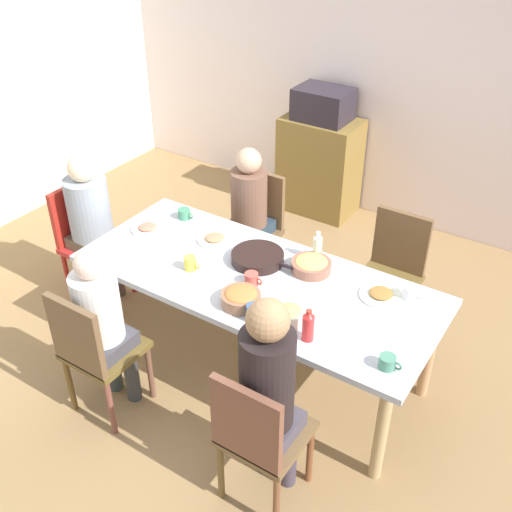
% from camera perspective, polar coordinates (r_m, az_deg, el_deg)
% --- Properties ---
extents(ground_plane, '(7.12, 7.12, 0.00)m').
position_cam_1_polar(ground_plane, '(4.15, 0.00, -10.18)').
color(ground_plane, olive).
extents(wall_back, '(6.17, 0.12, 2.60)m').
position_cam_1_polar(wall_back, '(5.44, 14.73, 15.78)').
color(wall_back, silver).
rests_on(wall_back, ground_plane).
extents(dining_table, '(2.25, 0.93, 0.73)m').
position_cam_1_polar(dining_table, '(3.73, 0.00, -2.83)').
color(dining_table, silver).
rests_on(dining_table, ground_plane).
extents(chair_0, '(0.40, 0.40, 0.90)m').
position_cam_1_polar(chair_0, '(3.09, 0.16, -16.42)').
color(chair_0, brown).
rests_on(chair_0, ground_plane).
extents(person_0, '(0.30, 0.30, 1.28)m').
position_cam_1_polar(person_0, '(2.96, 1.15, -12.29)').
color(person_0, '#3F3F3C').
rests_on(person_0, ground_plane).
extents(chair_1, '(0.40, 0.40, 0.90)m').
position_cam_1_polar(chair_1, '(4.24, 12.70, -1.16)').
color(chair_1, brown).
rests_on(chair_1, ground_plane).
extents(chair_2, '(0.40, 0.40, 0.90)m').
position_cam_1_polar(chair_2, '(3.63, -15.04, -8.40)').
color(chair_2, brown).
rests_on(chair_2, ground_plane).
extents(person_2, '(0.30, 0.30, 1.14)m').
position_cam_1_polar(person_2, '(3.58, -14.34, -5.70)').
color(person_2, '#3B4641').
rests_on(person_2, ground_plane).
extents(chair_3, '(0.40, 0.40, 0.90)m').
position_cam_1_polar(chair_3, '(4.66, -15.67, 1.82)').
color(chair_3, '#AF2624').
rests_on(chair_3, ground_plane).
extents(person_3, '(0.30, 0.30, 1.18)m').
position_cam_1_polar(person_3, '(4.50, -15.26, 3.64)').
color(person_3, brown).
rests_on(person_3, ground_plane).
extents(chair_4, '(0.40, 0.40, 0.90)m').
position_cam_1_polar(chair_4, '(4.65, -0.10, 3.14)').
color(chair_4, brown).
rests_on(chair_4, ground_plane).
extents(person_4, '(0.30, 0.30, 1.15)m').
position_cam_1_polar(person_4, '(4.50, -0.76, 4.51)').
color(person_4, '#2B3051').
rests_on(person_4, ground_plane).
extents(plate_0, '(0.25, 0.25, 0.04)m').
position_cam_1_polar(plate_0, '(3.59, 11.69, -3.59)').
color(plate_0, silver).
rests_on(plate_0, dining_table).
extents(plate_1, '(0.23, 0.23, 0.04)m').
position_cam_1_polar(plate_1, '(4.02, -3.89, 1.60)').
color(plate_1, silver).
rests_on(plate_1, dining_table).
extents(plate_2, '(0.22, 0.22, 0.04)m').
position_cam_1_polar(plate_2, '(4.19, -10.15, 2.57)').
color(plate_2, white).
rests_on(plate_2, dining_table).
extents(bowl_0, '(0.25, 0.25, 0.09)m').
position_cam_1_polar(bowl_0, '(3.72, 5.21, -0.84)').
color(bowl_0, '#915C47').
rests_on(bowl_0, dining_table).
extents(bowl_1, '(0.17, 0.17, 0.10)m').
position_cam_1_polar(bowl_1, '(3.32, 3.17, -5.54)').
color(bowl_1, beige).
rests_on(bowl_1, dining_table).
extents(bowl_2, '(0.23, 0.23, 0.09)m').
position_cam_1_polar(bowl_2, '(3.44, -1.43, -3.93)').
color(bowl_2, '#906245').
rests_on(bowl_2, dining_table).
extents(serving_pan, '(0.51, 0.33, 0.06)m').
position_cam_1_polar(serving_pan, '(3.80, 0.20, -0.14)').
color(serving_pan, black).
rests_on(serving_pan, dining_table).
extents(cup_0, '(0.12, 0.08, 0.10)m').
position_cam_1_polar(cup_0, '(3.33, -0.21, -5.38)').
color(cup_0, '#375895').
rests_on(cup_0, dining_table).
extents(cup_1, '(0.12, 0.08, 0.09)m').
position_cam_1_polar(cup_1, '(3.59, 14.29, -3.39)').
color(cup_1, white).
rests_on(cup_1, dining_table).
extents(cup_2, '(0.12, 0.09, 0.07)m').
position_cam_1_polar(cup_2, '(3.13, 12.28, -9.74)').
color(cup_2, '#49856A').
rests_on(cup_2, dining_table).
extents(cup_3, '(0.12, 0.08, 0.07)m').
position_cam_1_polar(cup_3, '(3.61, -0.40, -2.14)').
color(cup_3, '#C34C40').
rests_on(cup_3, dining_table).
extents(cup_4, '(0.11, 0.08, 0.09)m').
position_cam_1_polar(cup_4, '(3.74, -6.20, -0.69)').
color(cup_4, '#DBC943').
rests_on(cup_4, dining_table).
extents(cup_5, '(0.12, 0.09, 0.07)m').
position_cam_1_polar(cup_5, '(4.29, -6.74, 3.96)').
color(cup_5, '#438664').
rests_on(cup_5, dining_table).
extents(bottle_0, '(0.06, 0.06, 0.20)m').
position_cam_1_polar(bottle_0, '(3.81, 5.80, 0.88)').
color(bottle_0, silver).
rests_on(bottle_0, dining_table).
extents(bottle_1, '(0.06, 0.06, 0.19)m').
position_cam_1_polar(bottle_1, '(3.19, 4.93, -6.56)').
color(bottle_1, red).
rests_on(bottle_1, dining_table).
extents(side_cabinet, '(0.70, 0.44, 0.90)m').
position_cam_1_polar(side_cabinet, '(5.73, 5.98, 8.45)').
color(side_cabinet, olive).
rests_on(side_cabinet, ground_plane).
extents(microwave, '(0.48, 0.36, 0.28)m').
position_cam_1_polar(microwave, '(5.50, 6.34, 14.01)').
color(microwave, '#29222C').
rests_on(microwave, side_cabinet).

